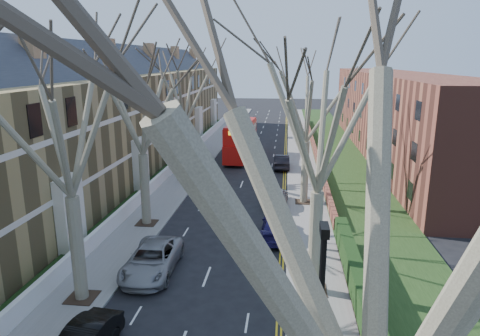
% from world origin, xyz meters
% --- Properties ---
extents(pavement_left, '(3.00, 102.00, 0.12)m').
position_xyz_m(pavement_left, '(-6.00, 39.00, 0.06)').
color(pavement_left, slate).
rests_on(pavement_left, ground).
extents(pavement_right, '(3.00, 102.00, 0.12)m').
position_xyz_m(pavement_right, '(6.00, 39.00, 0.06)').
color(pavement_right, slate).
rests_on(pavement_right, ground).
extents(terrace_left, '(9.70, 78.00, 13.60)m').
position_xyz_m(terrace_left, '(-13.65, 31.00, 5.53)').
color(terrace_left, olive).
rests_on(terrace_left, ground).
extents(flats_right, '(13.97, 54.00, 10.00)m').
position_xyz_m(flats_right, '(17.46, 43.00, 4.98)').
color(flats_right, brown).
rests_on(flats_right, ground).
extents(front_wall_left, '(0.30, 78.00, 1.00)m').
position_xyz_m(front_wall_left, '(-7.65, 31.00, 0.62)').
color(front_wall_left, white).
rests_on(front_wall_left, ground).
extents(grass_verge_right, '(6.00, 102.00, 0.06)m').
position_xyz_m(grass_verge_right, '(10.50, 39.00, 0.15)').
color(grass_verge_right, '#1A3212').
rests_on(grass_verge_right, ground).
extents(tree_left_mid, '(10.50, 10.50, 14.71)m').
position_xyz_m(tree_left_mid, '(-5.70, 6.00, 9.56)').
color(tree_left_mid, '#665C49').
rests_on(tree_left_mid, ground).
extents(tree_left_far, '(10.15, 10.15, 14.22)m').
position_xyz_m(tree_left_far, '(-5.70, 16.00, 9.24)').
color(tree_left_far, '#665C49').
rests_on(tree_left_far, ground).
extents(tree_left_dist, '(10.50, 10.50, 14.71)m').
position_xyz_m(tree_left_dist, '(-5.70, 28.00, 9.56)').
color(tree_left_dist, '#665C49').
rests_on(tree_left_dist, ground).
extents(tree_right_near, '(10.85, 10.85, 15.20)m').
position_xyz_m(tree_right_near, '(5.70, -6.00, 9.86)').
color(tree_right_near, '#665C49').
rests_on(tree_right_near, ground).
extents(tree_right_mid, '(10.50, 10.50, 14.71)m').
position_xyz_m(tree_right_mid, '(5.70, 8.00, 9.56)').
color(tree_right_mid, '#665C49').
rests_on(tree_right_mid, ground).
extents(tree_right_far, '(10.15, 10.15, 14.22)m').
position_xyz_m(tree_right_far, '(5.70, 22.00, 9.24)').
color(tree_right_far, '#665C49').
rests_on(tree_right_far, ground).
extents(double_decker_bus, '(3.13, 10.32, 4.29)m').
position_xyz_m(double_decker_bus, '(-1.26, 37.85, 2.10)').
color(double_decker_bus, '#B3110C').
rests_on(double_decker_bus, ground).
extents(car_left_far, '(2.69, 5.62, 1.55)m').
position_xyz_m(car_left_far, '(-3.10, 9.14, 0.77)').
color(car_left_far, gray).
rests_on(car_left_far, ground).
extents(car_right_near, '(2.20, 4.97, 1.42)m').
position_xyz_m(car_right_near, '(3.61, 14.84, 0.71)').
color(car_right_near, '#201856').
rests_on(car_right_near, ground).
extents(car_right_mid, '(1.97, 4.56, 1.53)m').
position_xyz_m(car_right_mid, '(3.46, 21.16, 0.77)').
color(car_right_mid, gray).
rests_on(car_right_mid, ground).
extents(car_right_far, '(1.82, 4.69, 1.52)m').
position_xyz_m(car_right_far, '(3.66, 33.68, 0.76)').
color(car_right_far, black).
rests_on(car_right_far, ground).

